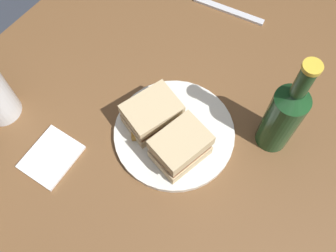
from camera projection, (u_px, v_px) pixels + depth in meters
ground_plane at (165, 215)px, 1.51m from camera, size 6.00×6.00×0.00m
dining_table at (164, 185)px, 1.16m from camera, size 1.17×0.92×0.78m
plate at (174, 133)px, 0.80m from camera, size 0.25×0.25×0.01m
sandwich_half_left at (153, 113)px, 0.77m from camera, size 0.12×0.11×0.06m
sandwich_half_right at (180, 147)px, 0.74m from camera, size 0.12×0.10×0.07m
potato_wedge_front at (164, 157)px, 0.76m from camera, size 0.03×0.04×0.02m
potato_wedge_middle at (158, 132)px, 0.78m from camera, size 0.03×0.06×0.02m
potato_wedge_back at (144, 134)px, 0.78m from camera, size 0.05×0.06×0.02m
potato_wedge_left_edge at (158, 126)px, 0.79m from camera, size 0.04×0.03×0.02m
cider_bottle at (284, 115)px, 0.71m from camera, size 0.07×0.07×0.26m
napkin at (51, 157)px, 0.78m from camera, size 0.12×0.10×0.01m
fork at (229, 10)px, 0.94m from camera, size 0.05×0.18×0.01m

